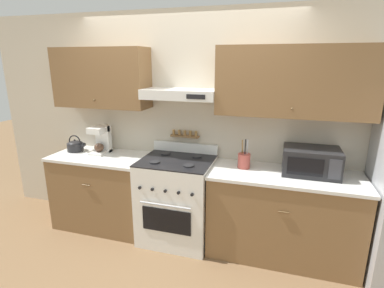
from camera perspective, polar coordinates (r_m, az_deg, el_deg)
ground_plane at (r=3.46m, az=-4.55°, el=-19.83°), size 16.00×16.00×0.00m
wall_back at (r=3.41m, az=-0.10°, el=6.56°), size 5.20×0.46×2.55m
counter_left at (r=3.90m, az=-16.48°, el=-8.44°), size 1.16×0.65×0.91m
counter_right at (r=3.33m, az=16.80°, el=-12.82°), size 1.51×0.65×0.91m
stove_range at (r=3.46m, az=-2.88°, el=-10.51°), size 0.79×0.70×1.07m
tea_kettle at (r=4.00m, az=-21.32°, el=-0.27°), size 0.25×0.20×0.20m
coffee_maker at (r=3.80m, az=-16.92°, el=0.88°), size 0.18×0.26×0.33m
microwave at (r=3.19m, az=21.71°, el=-3.06°), size 0.54×0.38×0.26m
utensil_crock at (r=3.19m, az=9.88°, el=-3.07°), size 0.13×0.13×0.31m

